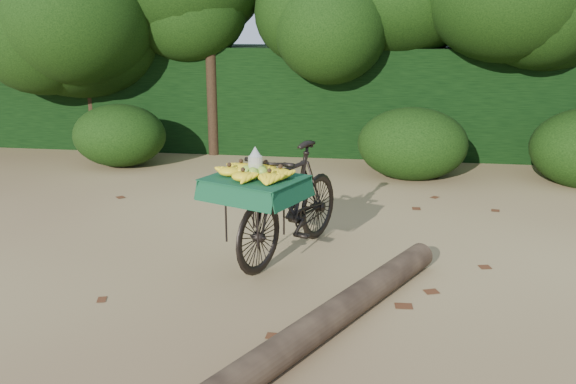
# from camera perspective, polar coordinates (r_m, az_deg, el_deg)

# --- Properties ---
(ground) EXTENTS (80.00, 80.00, 0.00)m
(ground) POSITION_cam_1_polar(r_m,az_deg,el_deg) (5.19, -3.64, -9.57)
(ground) COLOR tan
(ground) RESTS_ON ground
(vendor_bicycle) EXTENTS (1.30, 1.94, 1.10)m
(vendor_bicycle) POSITION_cam_1_polar(r_m,az_deg,el_deg) (5.82, 0.11, -0.79)
(vendor_bicycle) COLOR black
(vendor_bicycle) RESTS_ON ground
(fallen_log) EXTENTS (1.68, 2.90, 0.23)m
(fallen_log) POSITION_cam_1_polar(r_m,az_deg,el_deg) (4.56, 3.86, -11.73)
(fallen_log) COLOR brown
(fallen_log) RESTS_ON ground
(hedge_backdrop) EXTENTS (26.00, 1.80, 1.80)m
(hedge_backdrop) POSITION_cam_1_polar(r_m,az_deg,el_deg) (11.01, 3.33, 8.77)
(hedge_backdrop) COLOR black
(hedge_backdrop) RESTS_ON ground
(tree_row) EXTENTS (14.50, 2.00, 4.00)m
(tree_row) POSITION_cam_1_polar(r_m,az_deg,el_deg) (10.23, -0.76, 14.45)
(tree_row) COLOR black
(tree_row) RESTS_ON ground
(bush_clumps) EXTENTS (8.80, 1.70, 0.90)m
(bush_clumps) POSITION_cam_1_polar(r_m,az_deg,el_deg) (9.07, 5.22, 4.38)
(bush_clumps) COLOR black
(bush_clumps) RESTS_ON ground
(leaf_litter) EXTENTS (7.00, 7.30, 0.01)m
(leaf_litter) POSITION_cam_1_polar(r_m,az_deg,el_deg) (5.77, -2.27, -6.82)
(leaf_litter) COLOR #522A15
(leaf_litter) RESTS_ON ground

